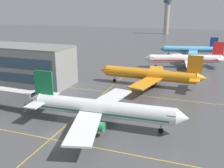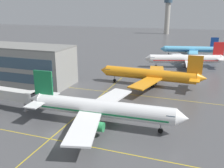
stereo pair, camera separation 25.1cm
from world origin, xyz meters
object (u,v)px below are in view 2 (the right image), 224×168
jet_bridge (13,95)px  airliner_front_gate (101,109)px  airliner_far_left_stand (190,49)px  airliner_third_row (186,59)px  airliner_second_row (151,75)px  control_tower (168,13)px

jet_bridge → airliner_front_gate: bearing=-2.0°
airliner_far_left_stand → jet_bridge: airliner_far_left_stand is taller
airliner_third_row → airliner_far_left_stand: airliner_third_row is taller
airliner_front_gate → jet_bridge: airliner_front_gate is taller
airliner_third_row → airliner_front_gate: bearing=-102.1°
airliner_second_row → jet_bridge: size_ratio=1.86×
airliner_third_row → jet_bridge: bearing=-121.1°
airliner_third_row → control_tower: 157.02m
airliner_second_row → jet_bridge: 44.62m
airliner_second_row → airliner_front_gate: bearing=-98.0°
airliner_second_row → control_tower: bearing=96.0°
airliner_front_gate → airliner_far_left_stand: (14.86, 98.54, -0.50)m
airliner_second_row → control_tower: (-19.49, 186.30, 17.10)m
airliner_front_gate → jet_bridge: bearing=178.0°
airliner_far_left_stand → jet_bridge: bearing=-112.4°
airliner_third_row → jet_bridge: size_ratio=1.81×
airliner_far_left_stand → airliner_third_row: bearing=-90.9°
airliner_second_row → airliner_third_row: airliner_second_row is taller
airliner_front_gate → airliner_third_row: (14.35, 66.72, -0.10)m
airliner_second_row → airliner_third_row: (9.58, 32.94, -0.01)m
airliner_front_gate → airliner_far_left_stand: 99.66m
jet_bridge → control_tower: (10.68, 219.17, 16.99)m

